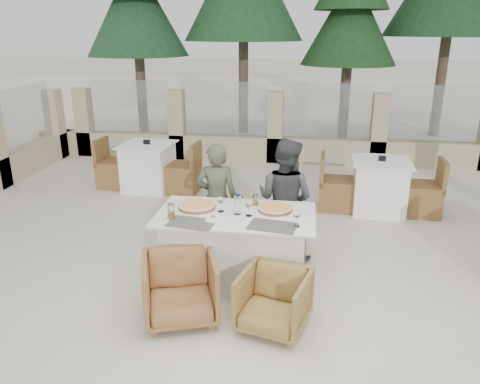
# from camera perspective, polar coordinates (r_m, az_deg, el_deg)

# --- Properties ---
(ground) EXTENTS (80.00, 80.00, 0.00)m
(ground) POSITION_cam_1_polar(r_m,az_deg,el_deg) (5.10, 0.33, -10.57)
(ground) COLOR beige
(ground) RESTS_ON ground
(sand_patch) EXTENTS (30.00, 16.00, 0.01)m
(sand_patch) POSITION_cam_1_polar(r_m,az_deg,el_deg) (18.57, 6.25, 11.27)
(sand_patch) COLOR #F1E5C5
(sand_patch) RESTS_ON ground
(perimeter_wall_far) EXTENTS (10.00, 0.34, 1.60)m
(perimeter_wall_far) POSITION_cam_1_polar(r_m,az_deg,el_deg) (9.37, 4.32, 8.49)
(perimeter_wall_far) COLOR tan
(perimeter_wall_far) RESTS_ON ground
(pine_far_left) EXTENTS (2.42, 2.42, 5.50)m
(pine_far_left) POSITION_cam_1_polar(r_m,az_deg,el_deg) (12.10, -12.48, 19.81)
(pine_far_left) COLOR #1F4928
(pine_far_left) RESTS_ON ground
(pine_centre) EXTENTS (2.20, 2.20, 5.00)m
(pine_centre) POSITION_cam_1_polar(r_m,az_deg,el_deg) (11.63, 13.21, 18.57)
(pine_centre) COLOR #1C431D
(pine_centre) RESTS_ON ground
(dining_table) EXTENTS (1.60, 0.90, 0.77)m
(dining_table) POSITION_cam_1_polar(r_m,az_deg,el_deg) (4.89, -0.49, -6.86)
(dining_table) COLOR silver
(dining_table) RESTS_ON ground
(placemat_near_left) EXTENTS (0.49, 0.36, 0.00)m
(placemat_near_left) POSITION_cam_1_polar(r_m,az_deg,el_deg) (4.54, -5.93, -3.76)
(placemat_near_left) COLOR #57514A
(placemat_near_left) RESTS_ON dining_table
(placemat_near_right) EXTENTS (0.50, 0.37, 0.00)m
(placemat_near_right) POSITION_cam_1_polar(r_m,az_deg,el_deg) (4.45, 3.99, -4.16)
(placemat_near_right) COLOR #534D47
(placemat_near_right) RESTS_ON dining_table
(pizza_left) EXTENTS (0.51, 0.51, 0.05)m
(pizza_left) POSITION_cam_1_polar(r_m,az_deg,el_deg) (4.90, -5.29, -1.69)
(pizza_left) COLOR #EE5620
(pizza_left) RESTS_ON dining_table
(pizza_right) EXTENTS (0.43, 0.43, 0.05)m
(pizza_right) POSITION_cam_1_polar(r_m,az_deg,el_deg) (4.82, 4.27, -2.03)
(pizza_right) COLOR #D7501D
(pizza_right) RESTS_ON dining_table
(water_bottle) EXTENTS (0.08, 0.08, 0.24)m
(water_bottle) POSITION_cam_1_polar(r_m,az_deg,el_deg) (4.69, -0.31, -1.31)
(water_bottle) COLOR #9FBBD2
(water_bottle) RESTS_ON dining_table
(wine_glass_centre) EXTENTS (0.08, 0.08, 0.18)m
(wine_glass_centre) POSITION_cam_1_polar(r_m,az_deg,el_deg) (4.76, -2.34, -1.38)
(wine_glass_centre) COLOR white
(wine_glass_centre) RESTS_ON dining_table
(wine_glass_near) EXTENTS (0.09, 0.09, 0.18)m
(wine_glass_near) POSITION_cam_1_polar(r_m,az_deg,el_deg) (4.65, 1.09, -1.88)
(wine_glass_near) COLOR silver
(wine_glass_near) RESTS_ON dining_table
(wine_glass_corner) EXTENTS (0.09, 0.09, 0.18)m
(wine_glass_corner) POSITION_cam_1_polar(r_m,az_deg,el_deg) (4.43, 6.95, -3.12)
(wine_glass_corner) COLOR white
(wine_glass_corner) RESTS_ON dining_table
(beer_glass_left) EXTENTS (0.09, 0.09, 0.15)m
(beer_glass_left) POSITION_cam_1_polar(r_m,az_deg,el_deg) (4.64, -8.39, -2.36)
(beer_glass_left) COLOR #C3861B
(beer_glass_left) RESTS_ON dining_table
(beer_glass_right) EXTENTS (0.08, 0.08, 0.12)m
(beer_glass_right) POSITION_cam_1_polar(r_m,az_deg,el_deg) (4.95, 1.87, -0.94)
(beer_glass_right) COLOR gold
(beer_glass_right) RESTS_ON dining_table
(olive_dish) EXTENTS (0.14, 0.14, 0.04)m
(olive_dish) POSITION_cam_1_polar(r_m,az_deg,el_deg) (4.58, -3.34, -3.20)
(olive_dish) COLOR white
(olive_dish) RESTS_ON dining_table
(armchair_far_left) EXTENTS (0.74, 0.75, 0.64)m
(armchair_far_left) POSITION_cam_1_polar(r_m,az_deg,el_deg) (5.58, -3.27, -4.22)
(armchair_far_left) COLOR olive
(armchair_far_left) RESTS_ON ground
(armchair_far_right) EXTENTS (0.63, 0.65, 0.58)m
(armchair_far_right) POSITION_cam_1_polar(r_m,az_deg,el_deg) (5.49, 4.91, -4.99)
(armchair_far_right) COLOR brown
(armchair_far_right) RESTS_ON ground
(armchair_near_left) EXTENTS (0.83, 0.85, 0.61)m
(armchair_near_left) POSITION_cam_1_polar(r_m,az_deg,el_deg) (4.38, -7.31, -11.51)
(armchair_near_left) COLOR #936235
(armchair_near_left) RESTS_ON ground
(armchair_near_right) EXTENTS (0.71, 0.72, 0.54)m
(armchair_near_right) POSITION_cam_1_polar(r_m,az_deg,el_deg) (4.25, 4.11, -13.07)
(armchair_near_right) COLOR olive
(armchair_near_right) RESTS_ON ground
(diner_left) EXTENTS (0.52, 0.37, 1.33)m
(diner_left) POSITION_cam_1_polar(r_m,az_deg,el_deg) (5.46, -2.85, -0.86)
(diner_left) COLOR #4A4F39
(diner_left) RESTS_ON ground
(diner_right) EXTENTS (0.85, 0.78, 1.42)m
(diner_right) POSITION_cam_1_polar(r_m,az_deg,el_deg) (5.33, 5.48, -0.92)
(diner_right) COLOR #3B3E41
(diner_right) RESTS_ON ground
(bg_table_a) EXTENTS (1.69, 0.93, 0.77)m
(bg_table_a) POSITION_cam_1_polar(r_m,az_deg,el_deg) (7.89, -11.11, 3.04)
(bg_table_a) COLOR white
(bg_table_a) RESTS_ON ground
(bg_table_b) EXTENTS (1.68, 0.90, 0.77)m
(bg_table_b) POSITION_cam_1_polar(r_m,az_deg,el_deg) (7.06, 16.62, 0.66)
(bg_table_b) COLOR white
(bg_table_b) RESTS_ON ground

